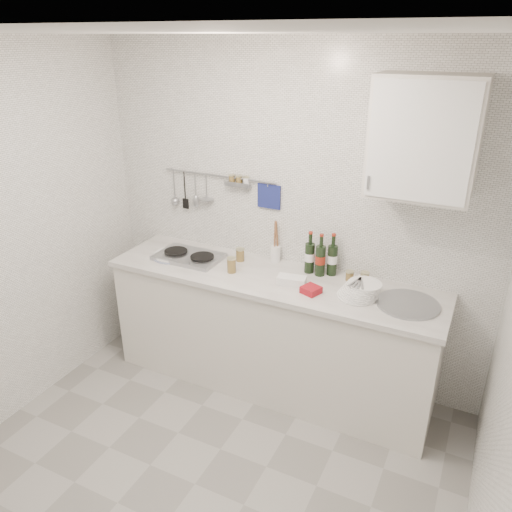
# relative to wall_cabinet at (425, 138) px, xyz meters

# --- Properties ---
(floor) EXTENTS (3.00, 3.00, 0.00)m
(floor) POSITION_rel_wall_cabinet_xyz_m (-0.90, -1.22, -1.95)
(floor) COLOR slate
(floor) RESTS_ON ground
(ceiling) EXTENTS (3.00, 3.00, 0.00)m
(ceiling) POSITION_rel_wall_cabinet_xyz_m (-0.90, -1.22, 0.55)
(ceiling) COLOR silver
(ceiling) RESTS_ON back_wall
(back_wall) EXTENTS (3.00, 0.02, 2.50)m
(back_wall) POSITION_rel_wall_cabinet_xyz_m (-0.90, 0.18, -0.70)
(back_wall) COLOR silver
(back_wall) RESTS_ON floor
(wall_right) EXTENTS (0.02, 2.80, 2.50)m
(wall_right) POSITION_rel_wall_cabinet_xyz_m (0.60, -1.22, -0.70)
(wall_right) COLOR silver
(wall_right) RESTS_ON floor
(counter) EXTENTS (2.44, 0.64, 0.96)m
(counter) POSITION_rel_wall_cabinet_xyz_m (-0.89, -0.12, -1.52)
(counter) COLOR beige
(counter) RESTS_ON floor
(wall_rail) EXTENTS (0.98, 0.09, 0.34)m
(wall_rail) POSITION_rel_wall_cabinet_xyz_m (-1.50, 0.15, -0.52)
(wall_rail) COLOR #93969B
(wall_rail) RESTS_ON back_wall
(wall_cabinet) EXTENTS (0.60, 0.38, 0.70)m
(wall_cabinet) POSITION_rel_wall_cabinet_xyz_m (0.00, 0.00, 0.00)
(wall_cabinet) COLOR beige
(wall_cabinet) RESTS_ON back_wall
(plate_stack_hob) EXTENTS (0.31, 0.31, 0.02)m
(plate_stack_hob) POSITION_rel_wall_cabinet_xyz_m (-1.73, -0.14, -1.02)
(plate_stack_hob) COLOR #475DA2
(plate_stack_hob) RESTS_ON counter
(plate_stack_sink) EXTENTS (0.28, 0.27, 0.11)m
(plate_stack_sink) POSITION_rel_wall_cabinet_xyz_m (-0.25, -0.14, -0.98)
(plate_stack_sink) COLOR white
(plate_stack_sink) RESTS_ON counter
(wine_bottles) EXTENTS (0.23, 0.12, 0.31)m
(wine_bottles) POSITION_rel_wall_cabinet_xyz_m (-0.61, 0.07, -0.87)
(wine_bottles) COLOR black
(wine_bottles) RESTS_ON counter
(butter_dish) EXTENTS (0.21, 0.13, 0.06)m
(butter_dish) POSITION_rel_wall_cabinet_xyz_m (-0.72, -0.18, -1.00)
(butter_dish) COLOR white
(butter_dish) RESTS_ON counter
(strawberry_punnet) EXTENTS (0.14, 0.14, 0.05)m
(strawberry_punnet) POSITION_rel_wall_cabinet_xyz_m (-0.56, -0.24, -1.01)
(strawberry_punnet) COLOR #A81215
(strawberry_punnet) RESTS_ON counter
(utensil_crock) EXTENTS (0.08, 0.08, 0.33)m
(utensil_crock) POSITION_rel_wall_cabinet_xyz_m (-0.99, 0.13, -0.95)
(utensil_crock) COLOR white
(utensil_crock) RESTS_ON counter
(jar_a) EXTENTS (0.07, 0.07, 0.10)m
(jar_a) POSITION_rel_wall_cabinet_xyz_m (-1.23, 0.02, -0.98)
(jar_a) COLOR brown
(jar_a) RESTS_ON counter
(jar_b) EXTENTS (0.06, 0.06, 0.07)m
(jar_b) POSITION_rel_wall_cabinet_xyz_m (-0.29, 0.08, -0.99)
(jar_b) COLOR brown
(jar_b) RESTS_ON counter
(jar_c) EXTENTS (0.06, 0.06, 0.07)m
(jar_c) POSITION_rel_wall_cabinet_xyz_m (-0.38, 0.06, -0.99)
(jar_c) COLOR brown
(jar_c) RESTS_ON counter
(jar_d) EXTENTS (0.07, 0.07, 0.12)m
(jar_d) POSITION_rel_wall_cabinet_xyz_m (-1.19, -0.19, -0.97)
(jar_d) COLOR brown
(jar_d) RESTS_ON counter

